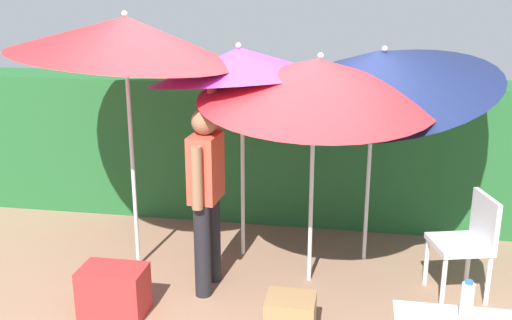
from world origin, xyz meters
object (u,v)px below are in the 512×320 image
at_px(umbrella_rainbow, 317,80).
at_px(cooler_box, 114,291).
at_px(person_vendor, 206,186).
at_px(bottle_water, 467,301).
at_px(umbrella_yellow, 379,71).
at_px(umbrella_navy, 125,37).
at_px(chair_plastic, 468,239).
at_px(umbrella_orange, 240,64).
at_px(crate_cardboard, 290,316).

distance_m(umbrella_rainbow, cooler_box, 2.36).
bearing_deg(person_vendor, bottle_water, -39.21).
xyz_separation_m(umbrella_rainbow, umbrella_yellow, (0.50, 0.49, 0.01)).
distance_m(umbrella_rainbow, umbrella_navy, 1.67).
height_order(umbrella_yellow, chair_plastic, umbrella_yellow).
xyz_separation_m(umbrella_orange, chair_plastic, (2.02, -0.44, -1.35)).
height_order(person_vendor, cooler_box, person_vendor).
bearing_deg(umbrella_navy, umbrella_yellow, 12.21).
bearing_deg(umbrella_rainbow, umbrella_navy, 179.16).
bearing_deg(umbrella_rainbow, chair_plastic, -1.41).
height_order(umbrella_navy, person_vendor, umbrella_navy).
bearing_deg(umbrella_yellow, umbrella_orange, -176.26).
height_order(umbrella_orange, crate_cardboard, umbrella_orange).
xyz_separation_m(umbrella_navy, person_vendor, (0.76, -0.31, -1.19)).
xyz_separation_m(umbrella_orange, umbrella_navy, (-0.92, -0.38, 0.26)).
xyz_separation_m(umbrella_yellow, bottle_water, (0.47, -2.28, -0.92)).
bearing_deg(person_vendor, umbrella_orange, 77.15).
xyz_separation_m(umbrella_rainbow, cooler_box, (-1.52, -0.84, -1.61)).
distance_m(umbrella_orange, umbrella_navy, 1.03).
distance_m(chair_plastic, bottle_water, 1.84).
height_order(chair_plastic, crate_cardboard, chair_plastic).
bearing_deg(umbrella_rainbow, bottle_water, -61.52).
xyz_separation_m(person_vendor, crate_cardboard, (0.79, -0.62, -0.78)).
distance_m(umbrella_navy, chair_plastic, 3.35).
distance_m(umbrella_navy, person_vendor, 1.44).
distance_m(chair_plastic, crate_cardboard, 1.67).
distance_m(umbrella_rainbow, umbrella_yellow, 0.70).
relative_size(umbrella_rainbow, bottle_water, 8.88).
bearing_deg(cooler_box, umbrella_orange, 57.35).
bearing_deg(umbrella_navy, cooler_box, -82.14).
distance_m(umbrella_orange, cooler_box, 2.22).
distance_m(crate_cardboard, bottle_water, 1.57).
bearing_deg(crate_cardboard, person_vendor, 142.03).
distance_m(umbrella_orange, person_vendor, 1.17).
relative_size(umbrella_orange, chair_plastic, 2.42).
height_order(umbrella_rainbow, bottle_water, umbrella_rainbow).
bearing_deg(umbrella_orange, umbrella_navy, -157.31).
bearing_deg(bottle_water, chair_plastic, 79.66).
distance_m(umbrella_navy, bottle_water, 3.41).
height_order(umbrella_orange, chair_plastic, umbrella_orange).
bearing_deg(crate_cardboard, cooler_box, 177.31).
bearing_deg(umbrella_navy, bottle_water, -34.91).
distance_m(umbrella_yellow, chair_plastic, 1.62).
bearing_deg(bottle_water, umbrella_navy, 145.09).
height_order(person_vendor, bottle_water, person_vendor).
bearing_deg(cooler_box, crate_cardboard, -2.69).
relative_size(umbrella_orange, bottle_water, 8.97).
distance_m(cooler_box, bottle_water, 2.76).
bearing_deg(person_vendor, chair_plastic, 6.66).
bearing_deg(cooler_box, umbrella_yellow, 33.24).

